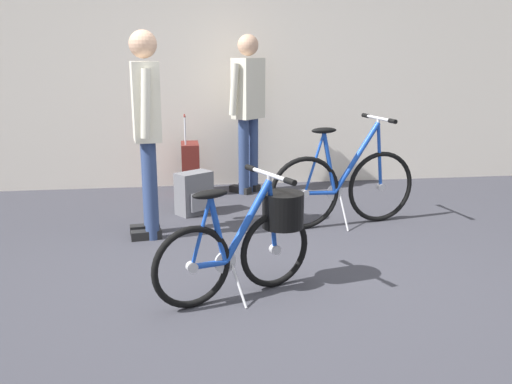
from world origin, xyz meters
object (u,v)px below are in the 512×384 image
(visitor_near_wall, at_px, (248,105))
(backpack_on_floor, at_px, (194,193))
(rolling_suitcase, at_px, (190,167))
(display_bike_left, at_px, (344,185))
(visitor_browsing, at_px, (146,123))
(folding_bike_foreground, at_px, (254,235))

(visitor_near_wall, xyz_separation_m, backpack_on_floor, (-0.59, -0.74, -0.74))
(visitor_near_wall, relative_size, rolling_suitcase, 1.97)
(visitor_near_wall, bearing_deg, display_bike_left, -62.16)
(display_bike_left, height_order, visitor_browsing, visitor_browsing)
(display_bike_left, distance_m, visitor_near_wall, 1.54)
(visitor_browsing, xyz_separation_m, backpack_on_floor, (0.37, 0.60, -0.73))
(visitor_near_wall, relative_size, visitor_browsing, 1.01)
(folding_bike_foreground, distance_m, backpack_on_floor, 1.82)
(visitor_near_wall, bearing_deg, folding_bike_foreground, -96.11)
(folding_bike_foreground, height_order, rolling_suitcase, rolling_suitcase)
(display_bike_left, height_order, backpack_on_floor, display_bike_left)
(folding_bike_foreground, xyz_separation_m, rolling_suitcase, (-0.34, 2.55, -0.09))
(display_bike_left, distance_m, visitor_browsing, 1.72)
(folding_bike_foreground, relative_size, visitor_browsing, 0.61)
(folding_bike_foreground, height_order, display_bike_left, display_bike_left)
(display_bike_left, xyz_separation_m, visitor_browsing, (-1.62, -0.07, 0.57))
(rolling_suitcase, bearing_deg, visitor_browsing, -104.30)
(folding_bike_foreground, distance_m, visitor_browsing, 1.48)
(visitor_near_wall, bearing_deg, rolling_suitcase, 178.25)
(backpack_on_floor, bearing_deg, visitor_near_wall, 51.64)
(folding_bike_foreground, height_order, visitor_near_wall, visitor_near_wall)
(rolling_suitcase, bearing_deg, visitor_near_wall, -1.75)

